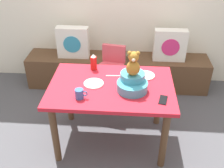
% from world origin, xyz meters
% --- Properties ---
extents(ground_plane, '(8.00, 8.00, 0.00)m').
position_xyz_m(ground_plane, '(0.00, 0.00, 0.00)').
color(ground_plane, '#4C4C51').
extents(window_bench, '(2.60, 0.44, 0.46)m').
position_xyz_m(window_bench, '(0.00, 1.17, 0.23)').
color(window_bench, brown).
rests_on(window_bench, ground_plane).
extents(pillow_floral_left, '(0.44, 0.15, 0.44)m').
position_xyz_m(pillow_floral_left, '(-0.62, 1.15, 0.68)').
color(pillow_floral_left, white).
rests_on(pillow_floral_left, window_bench).
extents(pillow_floral_right, '(0.44, 0.15, 0.44)m').
position_xyz_m(pillow_floral_right, '(0.72, 1.15, 0.68)').
color(pillow_floral_right, white).
rests_on(pillow_floral_right, window_bench).
extents(book_stack, '(0.20, 0.14, 0.06)m').
position_xyz_m(book_stack, '(0.16, 1.17, 0.49)').
color(book_stack, brown).
rests_on(book_stack, window_bench).
extents(dining_table, '(1.25, 0.84, 0.74)m').
position_xyz_m(dining_table, '(0.00, 0.00, 0.63)').
color(dining_table, red).
rests_on(dining_table, ground_plane).
extents(highchair, '(0.37, 0.49, 0.79)m').
position_xyz_m(highchair, '(-0.05, 0.74, 0.52)').
color(highchair, '#D84C59').
rests_on(highchair, ground_plane).
extents(infant_seat_teal, '(0.30, 0.33, 0.16)m').
position_xyz_m(infant_seat_teal, '(0.21, -0.06, 0.81)').
color(infant_seat_teal, teal).
rests_on(infant_seat_teal, dining_table).
extents(teddy_bear, '(0.13, 0.12, 0.25)m').
position_xyz_m(teddy_bear, '(0.21, -0.06, 1.02)').
color(teddy_bear, '#A66F27').
rests_on(teddy_bear, infant_seat_teal).
extents(ketchup_bottle, '(0.07, 0.07, 0.18)m').
position_xyz_m(ketchup_bottle, '(-0.22, 0.31, 0.83)').
color(ketchup_bottle, red).
rests_on(ketchup_bottle, dining_table).
extents(coffee_mug, '(0.12, 0.08, 0.09)m').
position_xyz_m(coffee_mug, '(-0.28, -0.24, 0.79)').
color(coffee_mug, '#335999').
rests_on(coffee_mug, dining_table).
extents(dinner_plate_near, '(0.20, 0.20, 0.01)m').
position_xyz_m(dinner_plate_near, '(0.35, 0.21, 0.75)').
color(dinner_plate_near, white).
rests_on(dinner_plate_near, dining_table).
extents(dinner_plate_far, '(0.20, 0.20, 0.01)m').
position_xyz_m(dinner_plate_far, '(-0.18, 0.01, 0.75)').
color(dinner_plate_far, white).
rests_on(dinner_plate_far, dining_table).
extents(cell_phone, '(0.10, 0.16, 0.01)m').
position_xyz_m(cell_phone, '(0.50, -0.22, 0.74)').
color(cell_phone, black).
rests_on(cell_phone, dining_table).
extents(table_fork, '(0.17, 0.03, 0.01)m').
position_xyz_m(table_fork, '(0.01, 0.18, 0.74)').
color(table_fork, silver).
rests_on(table_fork, dining_table).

